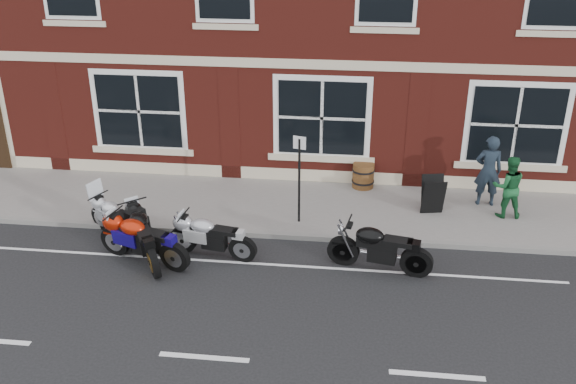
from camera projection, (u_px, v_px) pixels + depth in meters
The scene contains 13 objects.
ground at pixel (237, 267), 13.90m from camera, with size 80.00×80.00×0.00m, color black.
sidewalk at pixel (258, 205), 16.57m from camera, with size 30.00×3.00×0.12m, color slate.
kerb at pixel (248, 234), 15.15m from camera, with size 30.00×0.16×0.12m, color slate.
moto_touring_silver at pixel (118, 217), 14.92m from camera, with size 1.75×1.17×1.31m.
moto_sport_red at pixel (143, 238), 13.88m from camera, with size 2.21×0.88×1.03m.
moto_sport_black at pixel (145, 233), 14.04m from camera, with size 1.29×2.08×1.04m.
moto_sport_silver at pixel (211, 235), 14.13m from camera, with size 2.05×0.52×0.93m.
moto_naked_black at pixel (378, 245), 13.58m from camera, with size 2.25×0.59×1.02m.
pedestrian_left at pixel (488, 171), 16.09m from camera, with size 0.67×0.44×1.85m, color #1A242E.
pedestrian_right at pixel (508, 187), 15.54m from camera, with size 0.76×0.60×1.57m, color #175228.
a_board_sign at pixel (433, 195), 15.88m from camera, with size 0.56×0.37×0.93m, color black, non-canonical shape.
barrel_planter at pixel (363, 175), 17.30m from camera, with size 0.61×0.61×0.67m.
parking_sign at pixel (299, 173), 15.07m from camera, with size 0.30×0.10×2.19m.
Camera 1 is at (2.50, -11.70, 7.34)m, focal length 40.00 mm.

